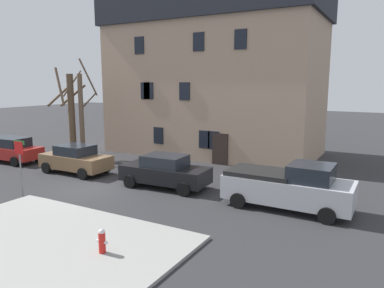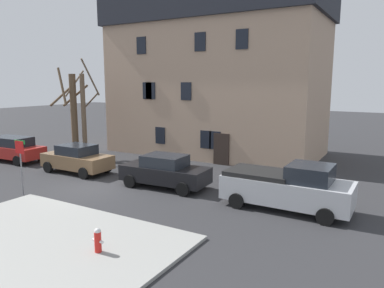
% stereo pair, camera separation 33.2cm
% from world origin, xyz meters
% --- Properties ---
extents(ground_plane, '(120.00, 120.00, 0.00)m').
position_xyz_m(ground_plane, '(0.00, 0.00, 0.00)').
color(ground_plane, '#2D2D30').
extents(sidewalk_slab, '(9.58, 6.71, 0.12)m').
position_xyz_m(sidewalk_slab, '(3.28, -5.83, 0.06)').
color(sidewalk_slab, '#999993').
rests_on(sidewalk_slab, ground_plane).
extents(building_main, '(16.02, 8.15, 11.56)m').
position_xyz_m(building_main, '(1.03, 12.13, 5.86)').
color(building_main, tan).
rests_on(building_main, ground_plane).
extents(tree_bare_near, '(1.77, 2.58, 6.42)m').
position_xyz_m(tree_bare_near, '(-6.61, 4.89, 3.22)').
color(tree_bare_near, brown).
rests_on(tree_bare_near, ground_plane).
extents(tree_bare_mid, '(1.79, 1.71, 6.97)m').
position_xyz_m(tree_bare_mid, '(-5.80, 5.15, 3.27)').
color(tree_bare_mid, brown).
rests_on(tree_bare_mid, ground_plane).
extents(car_red_wagon, '(4.79, 2.29, 1.70)m').
position_xyz_m(car_red_wagon, '(-9.56, 1.99, 0.89)').
color(car_red_wagon, '#AD231E').
rests_on(car_red_wagon, ground_plane).
extents(car_brown_sedan, '(4.42, 2.08, 1.70)m').
position_xyz_m(car_brown_sedan, '(-3.18, 1.97, 0.85)').
color(car_brown_sedan, brown).
rests_on(car_brown_sedan, ground_plane).
extents(car_black_sedan, '(4.70, 2.25, 1.70)m').
position_xyz_m(car_black_sedan, '(3.18, 2.06, 0.85)').
color(car_black_sedan, black).
rests_on(car_black_sedan, ground_plane).
extents(pickup_truck_silver, '(5.42, 2.33, 2.05)m').
position_xyz_m(pickup_truck_silver, '(9.59, 1.96, 0.99)').
color(pickup_truck_silver, '#B7BABF').
rests_on(pickup_truck_silver, ground_plane).
extents(fire_hydrant, '(0.42, 0.22, 0.79)m').
position_xyz_m(fire_hydrant, '(5.66, -5.28, 0.53)').
color(fire_hydrant, red).
rests_on(fire_hydrant, sidewalk_slab).
extents(street_sign_pole, '(0.76, 0.07, 2.70)m').
position_xyz_m(street_sign_pole, '(-1.99, -2.54, 1.90)').
color(street_sign_pole, slate).
rests_on(street_sign_pole, ground_plane).
extents(bicycle_leaning, '(1.65, 0.67, 1.03)m').
position_xyz_m(bicycle_leaning, '(-5.82, 4.97, 0.37)').
color(bicycle_leaning, black).
rests_on(bicycle_leaning, ground_plane).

